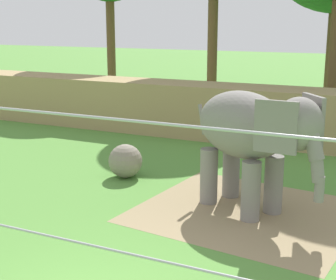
# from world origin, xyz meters

# --- Properties ---
(dirt_patch) EXTENTS (4.91, 4.58, 0.01)m
(dirt_patch) POSITION_xyz_m (0.86, 4.89, 0.00)
(dirt_patch) COLOR #937F5B
(dirt_patch) RESTS_ON ground
(embankment_wall) EXTENTS (36.00, 1.80, 1.87)m
(embankment_wall) POSITION_xyz_m (0.00, 11.35, 0.93)
(embankment_wall) COLOR tan
(embankment_wall) RESTS_ON ground
(elephant) EXTENTS (3.29, 2.43, 2.66)m
(elephant) POSITION_xyz_m (0.88, 4.97, 1.76)
(elephant) COLOR gray
(elephant) RESTS_ON ground
(enrichment_ball) EXTENTS (0.89, 0.89, 0.89)m
(enrichment_ball) POSITION_xyz_m (-2.76, 5.90, 0.45)
(enrichment_ball) COLOR gray
(enrichment_ball) RESTS_ON ground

